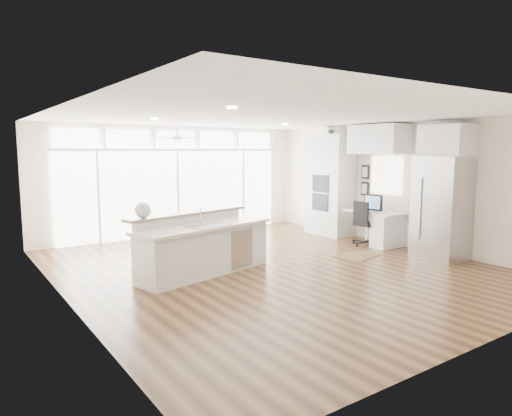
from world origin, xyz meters
TOP-DOWN VIEW (x-y plane):
  - floor at (0.00, 0.00)m, footprint 7.00×8.00m
  - ceiling at (0.00, 0.00)m, footprint 7.00×8.00m
  - wall_back at (0.00, 4.00)m, footprint 7.00×0.04m
  - wall_front at (0.00, -4.00)m, footprint 7.00×0.04m
  - wall_left at (-3.50, 0.00)m, footprint 0.04×8.00m
  - wall_right at (3.50, 0.00)m, footprint 0.04×8.00m
  - glass_wall at (0.00, 3.94)m, footprint 5.80×0.06m
  - transom_row at (0.00, 3.94)m, footprint 5.90×0.06m
  - desk_window at (3.46, 0.30)m, footprint 0.04×0.85m
  - ceiling_fan at (-0.50, 2.80)m, footprint 1.16×1.16m
  - recessed_lights at (0.00, 0.20)m, footprint 3.40×3.00m
  - oven_cabinet at (3.17, 1.80)m, footprint 0.64×1.20m
  - desk_nook at (3.13, 0.30)m, footprint 0.72×1.30m
  - upper_cabinets at (3.17, 0.30)m, footprint 0.64×1.30m
  - refrigerator at (3.11, -1.35)m, footprint 0.76×0.90m
  - fridge_cabinet at (3.17, -1.35)m, footprint 0.64×0.90m
  - framed_photos at (3.46, 0.92)m, footprint 0.06×0.22m
  - kitchen_island at (-1.20, 0.30)m, footprint 2.76×1.56m
  - rug at (1.94, -0.28)m, footprint 0.96×0.78m
  - office_chair at (2.90, 0.33)m, footprint 0.52×0.49m
  - fishbowl at (-2.21, 0.46)m, footprint 0.33×0.33m
  - monitor at (3.05, 0.30)m, footprint 0.11×0.48m
  - keyboard at (2.88, 0.30)m, footprint 0.13×0.32m
  - potted_plant at (3.17, 1.80)m, footprint 0.24×0.27m

SIDE VIEW (x-z plane):
  - floor at x=0.00m, z-range -0.02..0.00m
  - rug at x=1.94m, z-range 0.00..0.01m
  - desk_nook at x=3.13m, z-range 0.00..0.76m
  - office_chair at x=2.90m, z-range 0.00..0.99m
  - kitchen_island at x=-1.20m, z-range 0.00..1.03m
  - keyboard at x=2.88m, z-range 0.76..0.78m
  - monitor at x=3.05m, z-range 0.76..1.16m
  - refrigerator at x=3.11m, z-range 0.00..2.00m
  - glass_wall at x=0.00m, z-range 0.01..2.09m
  - fishbowl at x=-2.21m, z-range 1.03..1.29m
  - oven_cabinet at x=3.17m, z-range 0.00..2.50m
  - wall_back at x=0.00m, z-range 0.00..2.70m
  - wall_front at x=0.00m, z-range 0.00..2.70m
  - wall_left at x=-3.50m, z-range 0.00..2.70m
  - wall_right at x=3.50m, z-range 0.00..2.70m
  - framed_photos at x=3.46m, z-range 1.00..1.80m
  - desk_window at x=3.46m, z-range 1.12..1.98m
  - fridge_cabinet at x=3.17m, z-range 2.00..2.60m
  - upper_cabinets at x=3.17m, z-range 2.03..2.67m
  - transom_row at x=0.00m, z-range 2.18..2.58m
  - ceiling_fan at x=-0.50m, z-range 2.32..2.64m
  - potted_plant at x=3.17m, z-range 2.50..2.71m
  - recessed_lights at x=0.00m, z-range 2.67..2.69m
  - ceiling at x=0.00m, z-range 2.69..2.71m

